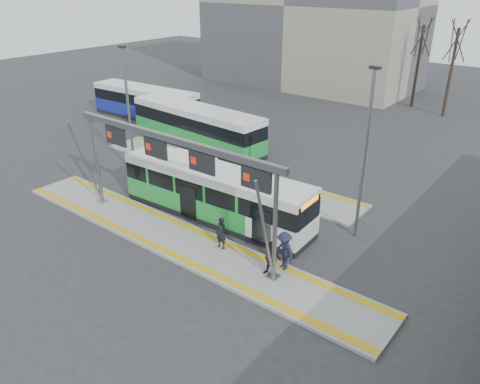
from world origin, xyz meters
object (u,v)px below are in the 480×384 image
object	(u,v)px
passenger_a	(221,233)
passenger_b	(272,259)
gantry	(172,158)
passenger_c	(284,251)
hero_bus	(215,193)

from	to	relation	value
passenger_a	passenger_b	size ratio (longest dim) A/B	0.96
gantry	passenger_b	world-z (taller)	gantry
gantry	passenger_a	bearing A→B (deg)	10.16
passenger_c	gantry	bearing A→B (deg)	-152.91
hero_bus	passenger_c	xyz separation A→B (m)	(5.79, -2.03, -0.34)
passenger_a	passenger_b	world-z (taller)	passenger_b
passenger_a	passenger_c	xyz separation A→B (m)	(3.29, 0.39, 0.12)
passenger_b	passenger_c	size ratio (longest dim) A/B	0.90
gantry	passenger_a	distance (m)	4.24
passenger_a	passenger_c	distance (m)	3.32
hero_bus	passenger_c	world-z (taller)	hero_bus
hero_bus	passenger_c	size ratio (longest dim) A/B	6.16
hero_bus	passenger_a	world-z (taller)	hero_bus
passenger_b	passenger_c	bearing A→B (deg)	62.41
hero_bus	passenger_b	distance (m)	6.32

